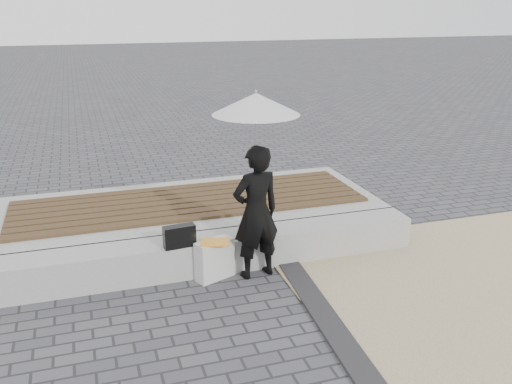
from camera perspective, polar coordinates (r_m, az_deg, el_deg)
ground at (r=5.28m, az=-0.28°, el=-15.19°), size 80.00×80.00×0.00m
edging_band at (r=5.13m, az=9.85°, el=-16.34°), size 0.61×5.20×0.04m
seating_ledge at (r=6.53m, az=-4.56°, el=-6.17°), size 5.00×0.45×0.40m
timber_platform at (r=7.61m, az=-6.69°, el=-2.50°), size 5.00×2.00×0.40m
timber_decking at (r=7.53m, az=-6.75°, el=-0.94°), size 4.60×1.40×0.04m
woman at (r=6.13m, az=0.00°, el=-2.11°), size 0.61×0.46×1.52m
parasol at (r=5.81m, az=0.00°, el=8.99°), size 0.92×0.92×1.17m
handbag at (r=6.18m, az=-7.83°, el=-4.50°), size 0.36×0.16×0.25m
canvas_tote at (r=6.29m, az=-4.26°, el=-6.89°), size 0.47×0.33×0.46m
magazine at (r=6.15m, az=-4.20°, el=-5.13°), size 0.36×0.30×0.01m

